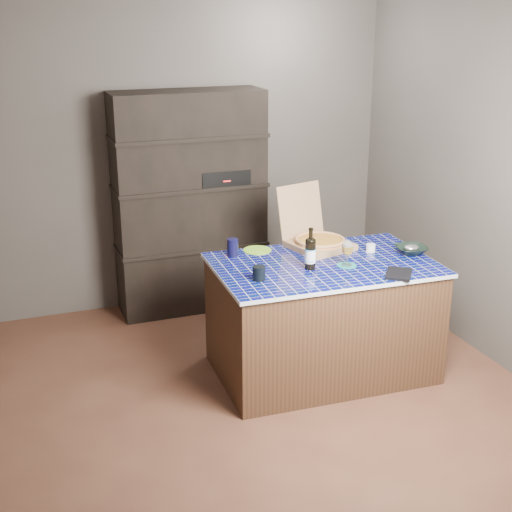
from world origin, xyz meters
name	(u,v)px	position (x,y,z in m)	size (l,w,h in m)	color
room	(256,209)	(0.00, 0.00, 1.25)	(3.50, 3.50, 3.50)	brown
shelving_unit	(191,203)	(0.00, 1.53, 0.90)	(1.20, 0.41, 1.80)	black
kitchen_island	(322,318)	(0.52, 0.11, 0.40)	(1.49, 0.98, 0.80)	#442B1A
pizza_box	(318,239)	(0.62, 0.43, 0.86)	(0.48, 0.54, 0.41)	tan
mead_bottle	(310,253)	(0.39, 0.05, 0.91)	(0.07, 0.07, 0.28)	black
teal_trivet	(347,265)	(0.64, 0.01, 0.80)	(0.13, 0.13, 0.01)	#16766B
wine_glass	(347,248)	(0.64, 0.01, 0.92)	(0.08, 0.08, 0.17)	white
tumbler	(259,273)	(0.01, -0.02, 0.84)	(0.08, 0.08, 0.09)	black
dvd_case	(399,274)	(0.87, -0.26, 0.81)	(0.15, 0.22, 0.02)	black
bowl	(411,250)	(1.17, 0.08, 0.82)	(0.21, 0.21, 0.05)	black
foil_contents	(411,248)	(1.17, 0.08, 0.84)	(0.11, 0.09, 0.05)	silver
white_jar	(371,248)	(0.93, 0.21, 0.83)	(0.06, 0.06, 0.05)	white
navy_cup	(233,247)	(0.00, 0.47, 0.86)	(0.08, 0.08, 0.12)	black
green_trivet	(257,250)	(0.20, 0.51, 0.80)	(0.20, 0.20, 0.01)	#7BBA28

